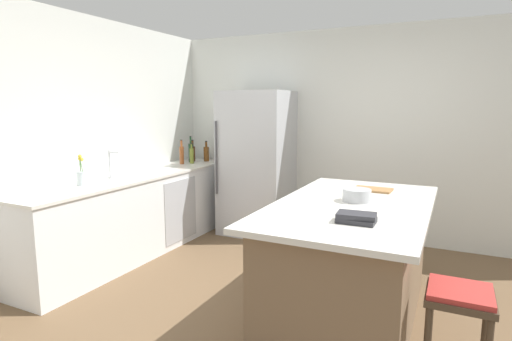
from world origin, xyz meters
name	(u,v)px	position (x,y,z in m)	size (l,w,h in m)	color
ground_plane	(288,313)	(0.00, 0.00, 0.00)	(7.20, 7.20, 0.00)	brown
wall_rear	(356,135)	(0.00, 2.25, 1.30)	(6.00, 0.10, 2.60)	silver
wall_left	(66,142)	(-2.45, 0.00, 1.30)	(0.10, 6.00, 2.60)	silver
counter_run_left	(138,213)	(-2.08, 0.60, 0.45)	(0.67, 3.04, 0.90)	white
kitchen_island	(350,262)	(0.46, 0.13, 0.47)	(1.10, 1.96, 0.93)	#7A6047
refrigerator	(257,163)	(-1.18, 1.85, 0.92)	(0.85, 0.73, 1.85)	#B7BABF
bar_stool	(459,308)	(1.21, -0.44, 0.52)	(0.36, 0.36, 0.64)	#473828
sink_faucet	(111,164)	(-2.13, 0.27, 1.06)	(0.15, 0.05, 0.30)	silver
flower_vase	(82,176)	(-2.09, -0.14, 0.99)	(0.09, 0.09, 0.30)	silver
hot_sauce_bottle	(207,154)	(-2.04, 2.00, 0.99)	(0.05, 0.05, 0.21)	red
whiskey_bottle	(206,153)	(-1.98, 1.90, 1.01)	(0.07, 0.07, 0.28)	brown
syrup_bottle	(193,153)	(-2.15, 1.81, 1.01)	(0.07, 0.07, 0.30)	#5B3319
wine_bottle	(191,152)	(-2.12, 1.72, 1.04)	(0.06, 0.06, 0.36)	#19381E
olive_oil_bottle	(192,155)	(-2.03, 1.62, 1.01)	(0.05, 0.05, 0.27)	olive
vinegar_bottle	(182,154)	(-2.12, 1.52, 1.03)	(0.06, 0.06, 0.32)	#994C23
cookbook_stack	(356,218)	(0.59, -0.38, 0.96)	(0.25, 0.17, 0.06)	#2D2D33
mixing_bowl	(357,195)	(0.47, 0.21, 0.98)	(0.22, 0.22, 0.10)	#B2B5BA
cutting_board	(373,189)	(0.50, 0.69, 0.94)	(0.33, 0.21, 0.02)	#9E7042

